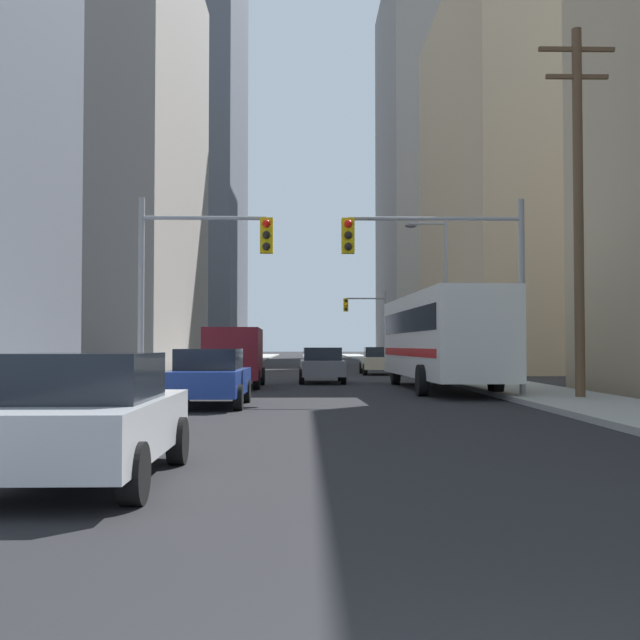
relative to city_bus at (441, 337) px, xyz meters
The scene contains 17 objects.
sidewalk_left 26.81m from the city_bus, 113.74° to the left, with size 3.23×160.00×0.15m, color #9E9E99.
sidewalk_right 24.69m from the city_bus, 83.93° to the left, with size 3.23×160.00×0.15m, color #9E9E99.
city_bus is the anchor object (origin of this frame).
cargo_van_maroon 7.89m from the city_bus, 165.06° to the left, with size 2.16×5.25×2.26m.
sedan_silver 20.15m from the city_bus, 111.88° to the right, with size 1.95×4.21×1.52m.
sedan_blue 10.46m from the city_bus, 135.52° to the right, with size 1.95×4.24×1.52m.
sedan_grey 7.08m from the city_bus, 126.52° to the left, with size 1.95×4.25×1.52m.
sedan_beige 15.14m from the city_bus, 93.00° to the left, with size 1.95×4.24×1.52m.
traffic_signal_near_left 9.62m from the city_bus, 149.00° to the right, with size 3.99×0.44×6.00m.
traffic_signal_near_right 5.37m from the city_bus, 99.54° to the right, with size 5.49×0.44×6.00m.
traffic_signal_far_right 34.63m from the city_bus, 89.76° to the left, with size 3.43×0.44×6.00m.
utility_pole_right 7.58m from the city_bus, 63.66° to the right, with size 2.20×0.28×10.74m.
street_lamp_right 8.63m from the city_bus, 80.25° to the left, with size 2.00×0.32×7.50m.
building_left_mid_office 35.02m from the city_bus, 128.94° to the left, with size 15.04×23.32×29.53m, color gray.
building_left_far_tower 74.45m from the city_bus, 109.55° to the left, with size 21.08×25.56×58.66m, color #4C515B.
building_right_mid_block 29.11m from the city_bus, 61.51° to the left, with size 16.86×22.58×25.34m, color tan.
building_right_far_highrise 73.10m from the city_bus, 75.65° to the left, with size 24.53×24.68×46.75m, color gray.
Camera 1 is at (-0.84, -2.35, 1.61)m, focal length 43.64 mm.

